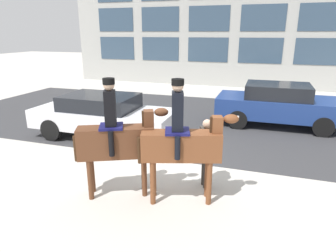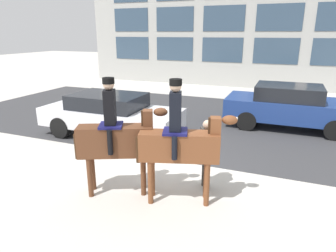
{
  "view_description": "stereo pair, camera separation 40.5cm",
  "coord_description": "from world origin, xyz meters",
  "px_view_note": "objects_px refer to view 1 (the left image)",
  "views": [
    {
      "loc": [
        2.09,
        -6.73,
        3.38
      ],
      "look_at": [
        0.18,
        -0.86,
        1.44
      ],
      "focal_mm": 32.0,
      "sensor_mm": 36.0,
      "label": 1
    },
    {
      "loc": [
        2.47,
        -6.59,
        3.38
      ],
      "look_at": [
        0.18,
        -0.86,
        1.44
      ],
      "focal_mm": 32.0,
      "sensor_mm": 36.0,
      "label": 2
    }
  ],
  "objects_px": {
    "mounted_horse_companion": "(183,142)",
    "pedestrian_bystander": "(206,148)",
    "mounted_horse_lead": "(117,138)",
    "street_car_far_lane": "(279,104)",
    "street_car_near_lane": "(103,115)"
  },
  "relations": [
    {
      "from": "pedestrian_bystander",
      "to": "street_car_far_lane",
      "type": "xyz_separation_m",
      "value": [
        1.67,
        5.54,
        -0.11
      ]
    },
    {
      "from": "mounted_horse_lead",
      "to": "street_car_far_lane",
      "type": "relative_size",
      "value": 0.56
    },
    {
      "from": "street_car_far_lane",
      "to": "street_car_near_lane",
      "type": "bearing_deg",
      "value": -150.28
    },
    {
      "from": "mounted_horse_companion",
      "to": "pedestrian_bystander",
      "type": "distance_m",
      "value": 0.87
    },
    {
      "from": "mounted_horse_companion",
      "to": "street_car_far_lane",
      "type": "distance_m",
      "value": 6.58
    },
    {
      "from": "pedestrian_bystander",
      "to": "street_car_far_lane",
      "type": "bearing_deg",
      "value": -134.69
    },
    {
      "from": "mounted_horse_companion",
      "to": "pedestrian_bystander",
      "type": "height_order",
      "value": "mounted_horse_companion"
    },
    {
      "from": "mounted_horse_lead",
      "to": "pedestrian_bystander",
      "type": "distance_m",
      "value": 1.94
    },
    {
      "from": "pedestrian_bystander",
      "to": "street_car_near_lane",
      "type": "relative_size",
      "value": 0.34
    },
    {
      "from": "mounted_horse_lead",
      "to": "street_car_far_lane",
      "type": "distance_m",
      "value": 7.26
    },
    {
      "from": "street_car_far_lane",
      "to": "mounted_horse_companion",
      "type": "bearing_deg",
      "value": -107.77
    },
    {
      "from": "mounted_horse_companion",
      "to": "street_car_near_lane",
      "type": "height_order",
      "value": "mounted_horse_companion"
    },
    {
      "from": "mounted_horse_lead",
      "to": "mounted_horse_companion",
      "type": "relative_size",
      "value": 0.99
    },
    {
      "from": "street_car_near_lane",
      "to": "pedestrian_bystander",
      "type": "bearing_deg",
      "value": -30.96
    },
    {
      "from": "pedestrian_bystander",
      "to": "street_car_near_lane",
      "type": "height_order",
      "value": "pedestrian_bystander"
    }
  ]
}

